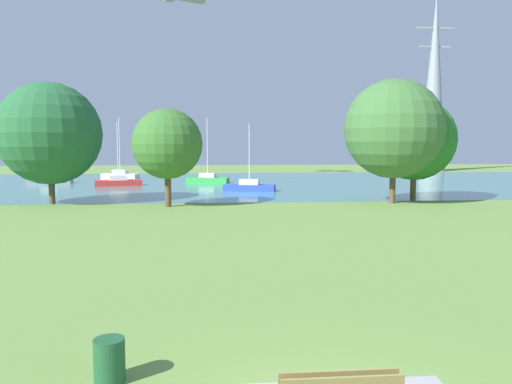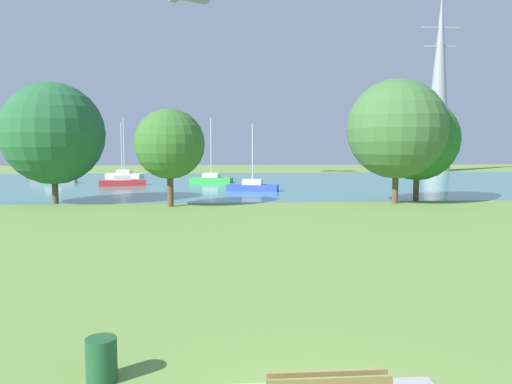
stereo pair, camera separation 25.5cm
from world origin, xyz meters
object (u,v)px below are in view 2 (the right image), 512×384
(litter_bin, at_px, (101,360))
(sailboat_blue, at_px, (252,186))
(sailboat_white, at_px, (124,175))
(sailboat_red, at_px, (122,181))
(sailboat_gray, at_px, (54,179))
(sailboat_green, at_px, (211,179))
(electricity_pylon, at_px, (439,82))
(tree_east_far, at_px, (418,140))
(tree_mid_shore, at_px, (170,144))
(tree_west_far, at_px, (53,134))
(tree_east_near, at_px, (397,129))

(litter_bin, distance_m, sailboat_blue, 37.66)
(sailboat_white, bearing_deg, sailboat_red, -80.66)
(sailboat_gray, height_order, sailboat_white, sailboat_white)
(sailboat_green, bearing_deg, electricity_pylon, 32.31)
(litter_bin, xyz_separation_m, electricity_pylon, (38.82, 71.66, 14.28))
(sailboat_blue, relative_size, tree_east_far, 0.80)
(sailboat_gray, height_order, tree_east_far, tree_east_far)
(sailboat_blue, distance_m, electricity_pylon, 50.00)
(sailboat_red, distance_m, tree_east_far, 30.52)
(sailboat_blue, bearing_deg, electricity_pylon, 45.83)
(sailboat_white, height_order, tree_mid_shore, sailboat_white)
(sailboat_white, distance_m, tree_west_far, 28.82)
(sailboat_gray, relative_size, tree_east_near, 0.86)
(sailboat_green, relative_size, sailboat_white, 0.93)
(sailboat_red, xyz_separation_m, tree_east_far, (25.38, -16.41, 4.26))
(litter_bin, distance_m, tree_mid_shore, 26.38)
(sailboat_gray, xyz_separation_m, tree_mid_shore, (15.16, -22.77, 3.90))
(tree_east_near, bearing_deg, electricity_pylon, 62.32)
(sailboat_red, bearing_deg, tree_west_far, -96.70)
(sailboat_blue, bearing_deg, tree_mid_shore, -120.37)
(litter_bin, bearing_deg, sailboat_white, 99.91)
(sailboat_gray, bearing_deg, electricity_pylon, 22.49)
(sailboat_green, xyz_separation_m, electricity_pylon, (37.36, 23.63, 14.21))
(sailboat_white, bearing_deg, litter_bin, -80.09)
(tree_west_far, distance_m, tree_east_near, 25.15)
(tree_east_far, bearing_deg, sailboat_white, 133.56)
(tree_west_far, bearing_deg, sailboat_white, 90.32)
(sailboat_green, xyz_separation_m, sailboat_red, (-9.38, -3.42, -0.01))
(tree_mid_shore, relative_size, tree_east_near, 0.75)
(sailboat_red, relative_size, sailboat_blue, 1.06)
(tree_west_far, distance_m, electricity_pylon, 65.66)
(sailboat_white, xyz_separation_m, tree_east_near, (25.24, -30.26, 5.00))
(tree_east_far, bearing_deg, sailboat_blue, 142.96)
(litter_bin, bearing_deg, tree_mid_shore, 92.54)
(sailboat_blue, bearing_deg, tree_east_near, -46.83)
(sailboat_gray, height_order, sailboat_blue, sailboat_gray)
(tree_east_far, bearing_deg, sailboat_green, 128.89)
(tree_west_far, height_order, tree_mid_shore, tree_west_far)
(sailboat_green, height_order, sailboat_blue, sailboat_green)
(sailboat_gray, distance_m, tree_west_far, 21.77)
(sailboat_green, xyz_separation_m, tree_mid_shore, (-2.61, -21.97, 3.90))
(sailboat_green, height_order, sailboat_red, sailboat_green)
(sailboat_blue, xyz_separation_m, tree_east_near, (9.85, -10.50, 5.02))
(litter_bin, xyz_separation_m, tree_east_far, (17.45, 28.19, 4.32))
(tree_west_far, height_order, tree_east_near, tree_east_near)
(sailboat_green, bearing_deg, litter_bin, -91.73)
(litter_bin, height_order, tree_east_far, tree_east_far)
(sailboat_green, height_order, tree_east_far, tree_east_far)
(tree_west_far, relative_size, tree_mid_shore, 1.30)
(sailboat_green, xyz_separation_m, sailboat_white, (-11.42, 9.00, 0.01))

